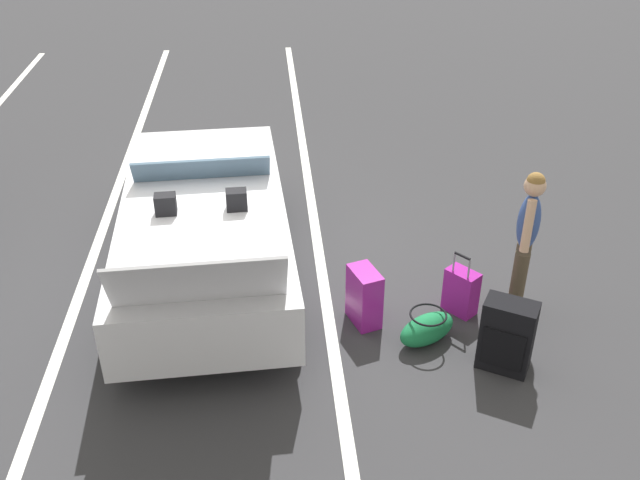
% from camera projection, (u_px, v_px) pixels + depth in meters
% --- Properties ---
extents(ground_plane, '(80.00, 80.00, 0.00)m').
position_uv_depth(ground_plane, '(209.00, 274.00, 8.15)').
color(ground_plane, '#333335').
extents(lot_line_near, '(18.00, 0.12, 0.01)m').
position_uv_depth(lot_line_near, '(321.00, 269.00, 8.24)').
color(lot_line_near, silver).
rests_on(lot_line_near, ground_plane).
extents(lot_line_mid, '(18.00, 0.12, 0.01)m').
position_uv_depth(lot_line_mid, '(85.00, 280.00, 8.05)').
color(lot_line_mid, silver).
rests_on(lot_line_mid, ground_plane).
extents(convertible_car, '(4.28, 2.00, 1.51)m').
position_uv_depth(convertible_car, '(205.00, 221.00, 8.01)').
color(convertible_car, silver).
rests_on(convertible_car, ground_plane).
extents(suitcase_large_black, '(0.48, 0.56, 0.74)m').
position_uv_depth(suitcase_large_black, '(507.00, 336.00, 6.61)').
color(suitcase_large_black, black).
rests_on(suitcase_large_black, ground_plane).
extents(suitcase_medium_bright, '(0.45, 0.35, 0.62)m').
position_uv_depth(suitcase_medium_bright, '(364.00, 297.00, 7.24)').
color(suitcase_medium_bright, '#991E8C').
rests_on(suitcase_medium_bright, ground_plane).
extents(suitcase_small_carryon, '(0.39, 0.37, 0.73)m').
position_uv_depth(suitcase_small_carryon, '(461.00, 291.00, 7.42)').
color(suitcase_small_carryon, '#991E8C').
rests_on(suitcase_small_carryon, ground_plane).
extents(duffel_bag, '(0.57, 0.71, 0.34)m').
position_uv_depth(duffel_bag, '(427.00, 329.00, 7.04)').
color(duffel_bag, '#19723F').
rests_on(duffel_bag, ground_plane).
extents(traveler_person, '(0.59, 0.33, 1.65)m').
position_uv_depth(traveler_person, '(526.00, 238.00, 7.03)').
color(traveler_person, '#4C3F2D').
rests_on(traveler_person, ground_plane).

